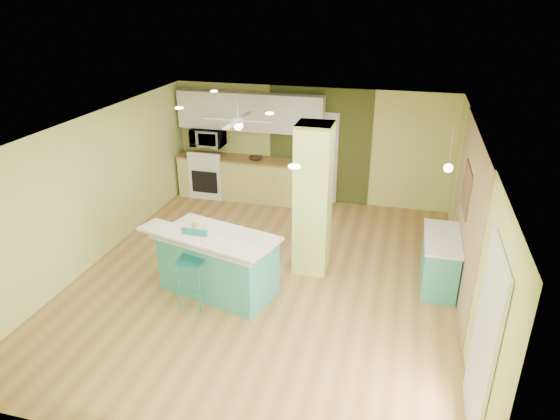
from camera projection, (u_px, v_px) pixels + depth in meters
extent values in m
cube|color=olive|center=(266.00, 278.00, 8.18)|extent=(6.00, 7.00, 0.01)
cube|color=white|center=(264.00, 128.00, 7.17)|extent=(6.00, 7.00, 0.01)
cube|color=#C9D371|center=(311.00, 145.00, 10.78)|extent=(6.00, 0.01, 2.50)
cube|color=#C9D371|center=(158.00, 355.00, 4.57)|extent=(6.00, 0.01, 2.50)
cube|color=#C9D371|center=(94.00, 190.00, 8.37)|extent=(0.01, 7.00, 2.50)
cube|color=#C9D371|center=(471.00, 230.00, 6.98)|extent=(0.01, 7.00, 2.50)
cube|color=#9D7A59|center=(466.00, 213.00, 7.51)|extent=(0.02, 3.40, 2.50)
cube|color=#41491D|center=(319.00, 146.00, 10.71)|extent=(2.20, 0.02, 2.50)
cube|color=silver|center=(319.00, 158.00, 10.79)|extent=(0.82, 0.05, 2.00)
cube|color=white|center=(484.00, 344.00, 5.03)|extent=(0.04, 1.08, 2.10)
cube|color=#B9CE5F|center=(313.00, 200.00, 7.97)|extent=(0.55, 0.55, 2.50)
cube|color=#CFCB6C|center=(250.00, 180.00, 11.13)|extent=(3.20, 0.60, 0.90)
cube|color=olive|center=(249.00, 159.00, 10.94)|extent=(3.25, 0.63, 0.04)
cube|color=white|center=(210.00, 176.00, 11.35)|extent=(0.76, 0.64, 0.90)
cube|color=black|center=(205.00, 182.00, 11.07)|extent=(0.59, 0.02, 0.50)
cube|color=white|center=(204.00, 157.00, 10.87)|extent=(0.76, 0.06, 0.18)
cube|color=silver|center=(250.00, 112.00, 10.63)|extent=(3.20, 0.34, 0.80)
imported|color=white|center=(208.00, 137.00, 10.99)|extent=(0.70, 0.48, 0.39)
cylinder|color=silver|center=(238.00, 109.00, 9.28)|extent=(0.03, 0.03, 0.40)
cylinder|color=silver|center=(238.00, 119.00, 9.36)|extent=(0.24, 0.24, 0.10)
sphere|color=white|center=(238.00, 126.00, 9.41)|extent=(0.18, 0.18, 0.18)
cylinder|color=silver|center=(451.00, 148.00, 7.34)|extent=(0.01, 0.01, 0.62)
sphere|color=white|center=(448.00, 168.00, 7.47)|extent=(0.14, 0.14, 0.14)
cube|color=brown|center=(467.00, 189.00, 7.57)|extent=(0.03, 0.90, 0.70)
cube|color=teal|center=(218.00, 265.00, 7.67)|extent=(1.85, 1.25, 0.90)
cube|color=silver|center=(217.00, 238.00, 7.48)|extent=(1.98, 1.38, 0.05)
cube|color=teal|center=(200.00, 243.00, 7.12)|extent=(1.88, 0.63, 0.13)
cube|color=silver|center=(200.00, 239.00, 7.10)|extent=(2.08, 0.93, 0.04)
cylinder|color=teal|center=(178.00, 288.00, 7.21)|extent=(0.02, 0.02, 0.74)
cylinder|color=teal|center=(199.00, 291.00, 7.13)|extent=(0.02, 0.02, 0.74)
cylinder|color=teal|center=(188.00, 277.00, 7.50)|extent=(0.02, 0.02, 0.74)
cylinder|color=teal|center=(208.00, 280.00, 7.43)|extent=(0.02, 0.02, 0.74)
cube|color=teal|center=(191.00, 261.00, 7.16)|extent=(0.39, 0.39, 0.03)
cube|color=teal|center=(195.00, 242.00, 7.23)|extent=(0.39, 0.03, 0.41)
cube|color=teal|center=(439.00, 262.00, 7.86)|extent=(0.51, 1.24, 0.80)
cube|color=white|center=(443.00, 238.00, 7.69)|extent=(0.55, 1.29, 0.04)
imported|color=#3D2319|center=(256.00, 158.00, 10.84)|extent=(0.30, 0.30, 0.07)
cylinder|color=yellow|center=(197.00, 226.00, 7.62)|extent=(0.15, 0.15, 0.16)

